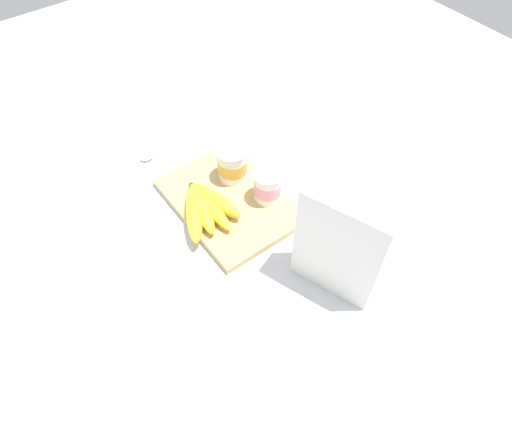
# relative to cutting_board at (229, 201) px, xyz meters

# --- Properties ---
(ground_plane) EXTENTS (2.40, 2.40, 0.00)m
(ground_plane) POSITION_rel_cutting_board_xyz_m (0.00, 0.00, -0.01)
(ground_plane) COLOR silver
(cutting_board) EXTENTS (0.33, 0.24, 0.02)m
(cutting_board) POSITION_rel_cutting_board_xyz_m (0.00, 0.00, 0.00)
(cutting_board) COLOR tan
(cutting_board) RESTS_ON ground_plane
(cereal_box) EXTENTS (0.18, 0.11, 0.26)m
(cereal_box) POSITION_rel_cutting_board_xyz_m (0.31, 0.05, 0.12)
(cereal_box) COLOR white
(cereal_box) RESTS_ON ground_plane
(yogurt_cup_front) EXTENTS (0.07, 0.07, 0.09)m
(yogurt_cup_front) POSITION_rel_cutting_board_xyz_m (-0.06, 0.05, 0.05)
(yogurt_cup_front) COLOR white
(yogurt_cup_front) RESTS_ON cutting_board
(yogurt_cup_back) EXTENTS (0.07, 0.07, 0.08)m
(yogurt_cup_back) POSITION_rel_cutting_board_xyz_m (0.05, 0.08, 0.05)
(yogurt_cup_back) COLOR white
(yogurt_cup_back) RESTS_ON cutting_board
(banana_bunch) EXTENTS (0.18, 0.15, 0.04)m
(banana_bunch) POSITION_rel_cutting_board_xyz_m (-0.00, -0.07, 0.03)
(banana_bunch) COLOR yellow
(banana_bunch) RESTS_ON cutting_board
(spoon) EXTENTS (0.04, 0.13, 0.01)m
(spoon) POSITION_rel_cutting_board_xyz_m (-0.25, -0.06, -0.00)
(spoon) COLOR silver
(spoon) RESTS_ON ground_plane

